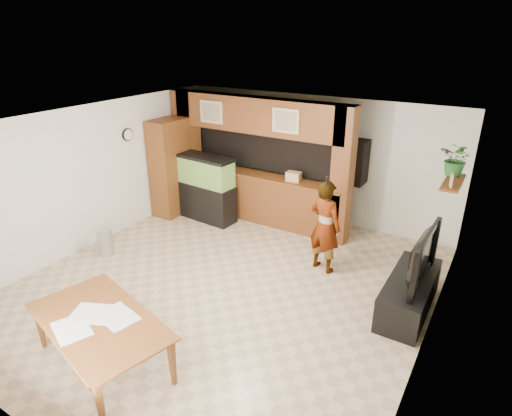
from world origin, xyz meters
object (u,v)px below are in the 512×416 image
Objects in this scene: pantry_cabinet at (171,168)px; aquarium at (207,189)px; dining_table at (99,344)px; television at (416,255)px; person at (325,226)px.

pantry_cabinet reaches higher than aquarium.
aquarium is 4.48m from dining_table.
dining_table is (-2.92, -3.12, -0.57)m from television.
person is (3.82, -0.55, -0.24)m from pantry_cabinet.
television is at bearing 178.29° from person.
person is (-1.53, 0.42, -0.10)m from television.
pantry_cabinet is at bearing 81.64° from television.
person is (2.95, -0.65, 0.12)m from aquarium.
aquarium is (0.87, 0.10, -0.36)m from pantry_cabinet.
aquarium is 0.74× the size of dining_table.
television is at bearing -10.22° from pantry_cabinet.
pantry_cabinet is 3.87m from person.
person is at bearing -8.14° from pantry_cabinet.
pantry_cabinet is 1.60× the size of television.
dining_table is at bearing -59.19° from pantry_cabinet.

